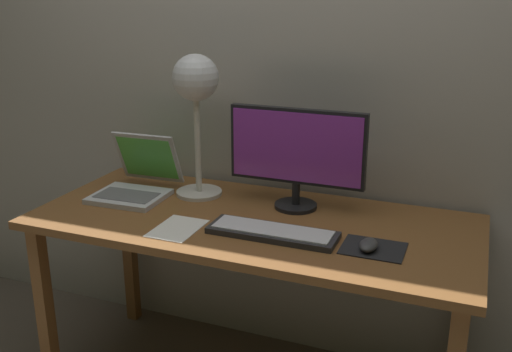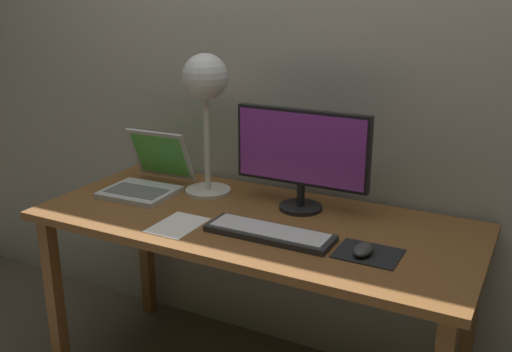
% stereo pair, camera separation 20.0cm
% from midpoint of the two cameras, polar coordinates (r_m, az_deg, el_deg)
% --- Properties ---
extents(back_wall, '(4.80, 0.06, 2.60)m').
position_cam_midpoint_polar(back_wall, '(2.34, 0.86, 12.17)').
color(back_wall, '#A8A099').
rests_on(back_wall, ground).
extents(desk, '(1.60, 0.70, 0.74)m').
position_cam_midpoint_polar(desk, '(2.14, -3.03, -6.17)').
color(desk, brown).
rests_on(desk, ground).
extents(monitor, '(0.52, 0.16, 0.38)m').
position_cam_midpoint_polar(monitor, '(2.14, 1.35, 2.37)').
color(monitor, black).
rests_on(monitor, desk).
extents(keyboard_main, '(0.44, 0.14, 0.03)m').
position_cam_midpoint_polar(keyboard_main, '(1.96, -1.28, -5.56)').
color(keyboard_main, '#28282B').
rests_on(keyboard_main, desk).
extents(laptop, '(0.29, 0.34, 0.24)m').
position_cam_midpoint_polar(laptop, '(2.41, -13.78, -0.18)').
color(laptop, silver).
rests_on(laptop, desk).
extents(desk_lamp, '(0.18, 0.18, 0.56)m').
position_cam_midpoint_polar(desk_lamp, '(2.26, -8.45, 8.34)').
color(desk_lamp, beige).
rests_on(desk_lamp, desk).
extents(mousepad, '(0.20, 0.16, 0.00)m').
position_cam_midpoint_polar(mousepad, '(1.89, 8.43, -7.07)').
color(mousepad, black).
rests_on(mousepad, desk).
extents(mouse, '(0.06, 0.10, 0.03)m').
position_cam_midpoint_polar(mouse, '(1.87, 7.95, -6.75)').
color(mouse, '#38383A').
rests_on(mouse, mousepad).
extents(paper_sheet_near_mouse, '(0.15, 0.21, 0.00)m').
position_cam_midpoint_polar(paper_sheet_near_mouse, '(2.06, -10.47, -5.10)').
color(paper_sheet_near_mouse, white).
rests_on(paper_sheet_near_mouse, desk).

